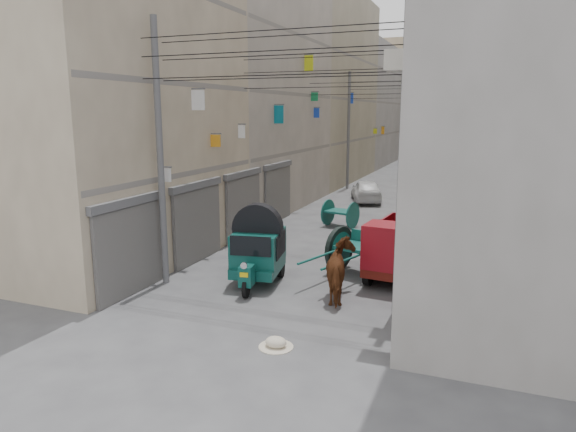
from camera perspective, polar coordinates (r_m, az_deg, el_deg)
The scene contains 18 objects.
ground at distance 10.40m, azimuth -15.90°, elevation -19.43°, with size 140.00×140.00×0.00m, color #434345.
building_row_left at distance 43.33m, azimuth 3.17°, elevation 12.99°, with size 8.00×62.00×14.00m.
building_row_right at distance 41.20m, azimuth 25.29°, elevation 12.02°, with size 8.00×62.00×14.00m.
end_cap_building at distance 73.21m, azimuth 17.39°, elevation 11.88°, with size 22.00×10.00×13.00m, color tan.
shutters_left at distance 20.17m, azimuth -7.25°, elevation 0.57°, with size 0.18×14.40×2.88m.
signboards at distance 29.25m, azimuth 10.36°, elevation 7.65°, with size 8.22×40.52×5.67m.
ac_units at distance 14.95m, azimuth 14.42°, elevation 19.44°, with size 0.70×6.55×3.35m.
utility_poles at distance 24.67m, azimuth 8.29°, elevation 8.38°, with size 7.40×22.20×8.00m.
overhead_cables at distance 22.17m, azimuth 6.91°, elevation 15.24°, with size 7.40×22.52×1.12m.
auto_rickshaw at distance 16.02m, azimuth -3.36°, elevation -3.53°, with size 1.88×2.82×1.92m.
tonga_cart at distance 17.03m, azimuth 7.68°, elevation -3.91°, with size 2.24×3.56×1.51m.
mini_truck at distance 16.51m, azimuth 12.11°, elevation -3.94°, with size 1.91×3.69×2.00m.
second_cart at distance 24.08m, azimuth 5.83°, elevation 0.34°, with size 1.64×1.52×1.23m.
feed_sack at distance 12.04m, azimuth -1.35°, elevation -13.83°, with size 0.50×0.40×0.25m, color beige.
horse at distance 14.72m, azimuth 6.01°, elevation -6.10°, with size 0.91×2.00×1.69m, color brown.
distant_car_white at distance 31.15m, azimuth 8.68°, elevation 2.81°, with size 1.58×3.92×1.33m, color silver.
distant_car_grey at distance 38.95m, azimuth 16.33°, elevation 4.07°, with size 1.25×3.58×1.18m, color slate.
distant_car_green at distance 41.69m, azimuth 13.92°, elevation 4.61°, with size 1.56×3.84×1.12m, color #1A4C38.
Camera 1 is at (5.63, -6.99, 5.26)m, focal length 32.00 mm.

